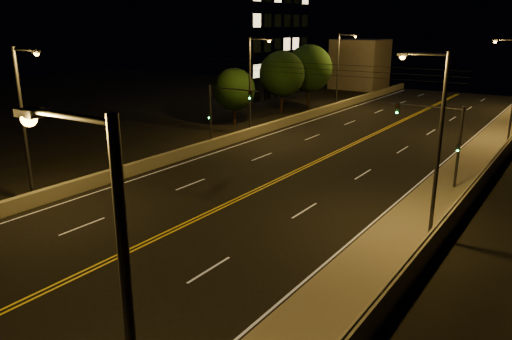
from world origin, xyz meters
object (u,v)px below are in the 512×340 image
Objects in this scene: streetlight_0 at (120,339)px; streetlight_5 at (252,80)px; tree_0 at (234,89)px; streetlight_6 at (340,66)px; traffic_signal_left at (220,110)px; tree_2 at (309,68)px; building_tower at (211,10)px; traffic_signal_right at (443,136)px; tree_1 at (282,74)px; streetlight_4 at (25,117)px; streetlight_1 at (435,135)px.

streetlight_0 is 1.00× the size of streetlight_5.
streetlight_0 is 1.54× the size of tree_0.
tree_0 is (-4.68, -16.58, -1.58)m from streetlight_6.
tree_2 reaches higher than traffic_signal_left.
building_tower reaches higher than streetlight_5.
streetlight_5 is (-21.46, 35.33, 0.00)m from streetlight_0.
traffic_signal_right is at bearing -32.09° from building_tower.
streetlight_5 reaches higher than tree_1.
streetlight_4 reaches higher than traffic_signal_right.
building_tower is (-39.49, 24.76, 9.00)m from traffic_signal_right.
building_tower is at bearing 127.54° from streetlight_0.
tree_1 is at bearing 132.59° from streetlight_1.
streetlight_0 is 0.36× the size of building_tower.
streetlight_0 reaches higher than traffic_signal_left.
tree_1 is (-5.63, 19.58, 1.14)m from traffic_signal_left.
streetlight_4 is 1.67× the size of traffic_signal_right.
streetlight_4 is 23.75m from streetlight_5.
tree_2 reaches higher than tree_0.
streetlight_5 is 21.05m from traffic_signal_right.
traffic_signal_right is at bearing -22.17° from tree_0.
tree_0 is (-24.56, 10.01, 0.25)m from traffic_signal_right.
traffic_signal_right is at bearing 0.00° from traffic_signal_left.
streetlight_0 is at bearing -61.76° from tree_1.
traffic_signal_left is at bearing 180.00° from traffic_signal_right.
streetlight_0 is 1.67× the size of traffic_signal_left.
traffic_signal_left is at bearing -79.60° from tree_2.
streetlight_5 is at bearing -90.00° from streetlight_6.
tree_2 reaches higher than traffic_signal_right.
streetlight_1 is 1.00× the size of streetlight_4.
streetlight_4 is 41.64m from tree_2.
streetlight_0 is 41.34m from streetlight_5.
tree_1 reaches higher than traffic_signal_right.
streetlight_4 is 1.25× the size of tree_1.
tree_1 is at bearing 109.01° from streetlight_5.
tree_1 is (0.22, 9.58, 0.89)m from tree_0.
streetlight_5 is 13.69m from tree_1.
streetlight_4 reaches higher than tree_1.
streetlight_1 is at bearing -23.00° from traffic_signal_left.
tree_0 is (-5.85, 10.01, 0.25)m from traffic_signal_left.
building_tower reaches higher than tree_2.
streetlight_5 reaches higher than traffic_signal_left.
traffic_signal_left is at bearing -59.67° from tree_0.
streetlight_4 is (-21.46, -8.48, 0.00)m from streetlight_1.
traffic_signal_right is 0.70× the size of tree_2.
tree_2 is at bearing 133.52° from traffic_signal_right.
tree_2 is (-3.31, 17.76, -0.31)m from streetlight_5.
tree_0 is at bearing 99.79° from streetlight_4.
traffic_signal_right is (-1.58, 8.61, -1.83)m from streetlight_1.
streetlight_0 is 1.00× the size of streetlight_6.
streetlight_4 is 1.54× the size of tree_0.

